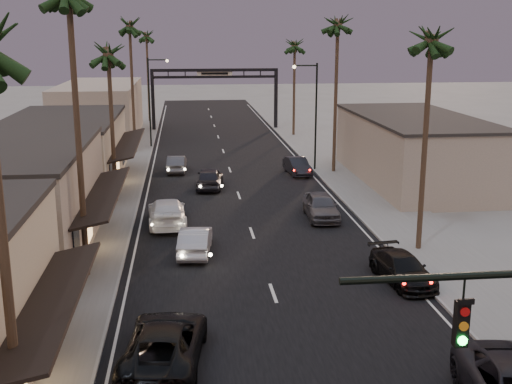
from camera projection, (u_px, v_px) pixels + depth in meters
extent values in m
plane|color=slate|center=(235.00, 186.00, 49.09)|extent=(200.00, 200.00, 0.00)
cube|color=black|center=(231.00, 172.00, 53.91)|extent=(14.00, 120.00, 0.02)
cube|color=slate|center=(123.00, 158.00, 59.62)|extent=(5.00, 92.00, 0.12)
cube|color=slate|center=(324.00, 154.00, 61.68)|extent=(5.00, 92.00, 0.12)
cube|color=gray|center=(9.00, 203.00, 33.52)|extent=(8.00, 14.00, 5.50)
cube|color=#B8AA8D|center=(64.00, 153.00, 49.01)|extent=(8.00, 16.00, 5.00)
cube|color=gray|center=(100.00, 111.00, 71.07)|extent=(8.00, 20.00, 6.00)
cube|color=gray|center=(414.00, 150.00, 50.01)|extent=(8.00, 18.00, 5.00)
cube|color=black|center=(461.00, 324.00, 13.23)|extent=(0.28, 0.22, 1.00)
cube|color=black|center=(153.00, 101.00, 76.38)|extent=(0.40, 0.40, 7.00)
cube|color=black|center=(276.00, 100.00, 77.99)|extent=(0.40, 0.40, 7.00)
cube|color=black|center=(215.00, 70.00, 76.31)|extent=(15.20, 0.35, 0.35)
cube|color=black|center=(215.00, 77.00, 76.51)|extent=(15.20, 0.30, 0.30)
cube|color=beige|center=(215.00, 73.00, 76.39)|extent=(4.20, 0.12, 1.00)
cylinder|color=black|center=(316.00, 118.00, 53.61)|extent=(0.16, 0.16, 9.00)
cylinder|color=black|center=(305.00, 65.00, 52.47)|extent=(2.00, 0.12, 0.12)
sphere|color=#FFD899|center=(294.00, 67.00, 52.39)|extent=(0.30, 0.30, 0.30)
cylinder|color=black|center=(150.00, 103.00, 64.59)|extent=(0.16, 0.16, 9.00)
cylinder|color=black|center=(158.00, 60.00, 63.66)|extent=(2.00, 0.12, 0.12)
sphere|color=#FFD899|center=(167.00, 61.00, 63.78)|extent=(0.30, 0.30, 0.30)
cylinder|color=#38281C|center=(5.00, 262.00, 16.94)|extent=(0.28, 0.28, 11.00)
cylinder|color=#38281C|center=(78.00, 143.00, 29.23)|extent=(0.28, 0.28, 13.00)
cylinder|color=#38281C|center=(112.00, 131.00, 43.10)|extent=(0.28, 0.28, 10.00)
sphere|color=black|center=(108.00, 45.00, 41.75)|extent=(3.20, 3.20, 3.20)
cylinder|color=#38281C|center=(133.00, 91.00, 61.18)|extent=(0.28, 0.28, 12.00)
sphere|color=black|center=(129.00, 20.00, 59.59)|extent=(3.20, 3.20, 3.20)
cylinder|color=#38281C|center=(425.00, 150.00, 33.27)|extent=(0.28, 0.28, 11.00)
sphere|color=black|center=(432.00, 29.00, 31.80)|extent=(3.20, 3.20, 3.20)
cylinder|color=#38281C|center=(336.00, 101.00, 52.44)|extent=(0.28, 0.28, 12.00)
sphere|color=black|center=(338.00, 17.00, 50.85)|extent=(3.20, 3.20, 3.20)
cylinder|color=#38281C|center=(294.00, 92.00, 71.97)|extent=(0.28, 0.28, 10.00)
sphere|color=black|center=(295.00, 40.00, 70.62)|extent=(3.20, 3.20, 3.20)
cylinder|color=#38281C|center=(148.00, 79.00, 83.51)|extent=(0.28, 0.28, 11.00)
sphere|color=black|center=(146.00, 31.00, 82.04)|extent=(3.20, 3.20, 3.20)
imported|color=black|center=(165.00, 343.00, 22.52)|extent=(3.33, 6.00, 1.59)
imported|color=#A8A8AD|center=(195.00, 240.00, 33.88)|extent=(2.00, 4.56, 1.46)
imported|color=silver|center=(167.00, 212.00, 38.99)|extent=(2.53, 5.64, 1.60)
imported|color=black|center=(210.00, 178.00, 48.21)|extent=(2.39, 4.84, 1.59)
imported|color=#45464A|center=(177.00, 164.00, 53.95)|extent=(1.67, 4.27, 1.38)
imported|color=black|center=(402.00, 269.00, 30.00)|extent=(2.45, 4.81, 1.34)
imported|color=#454449|center=(321.00, 206.00, 40.35)|extent=(2.06, 4.78, 1.61)
imported|color=black|center=(297.00, 166.00, 52.97)|extent=(1.93, 4.36, 1.39)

